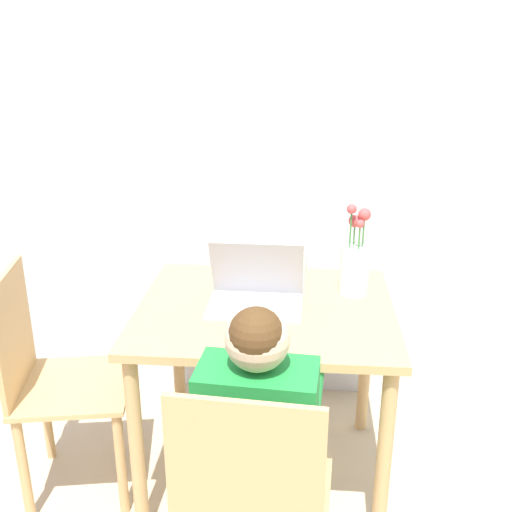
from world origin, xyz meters
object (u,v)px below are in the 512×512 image
(chair_spare, at_px, (55,381))
(water_bottle, at_px, (298,271))
(chair_occupied, at_px, (253,512))
(person_seated, at_px, (260,429))
(laptop, at_px, (256,290))
(flower_vase, at_px, (355,264))

(chair_spare, relative_size, water_bottle, 4.84)
(chair_occupied, relative_size, person_seated, 0.86)
(chair_spare, distance_m, laptop, 0.81)
(chair_spare, xyz_separation_m, flower_vase, (1.09, 0.27, 0.39))
(chair_spare, height_order, water_bottle, water_bottle)
(flower_vase, bearing_deg, laptop, -159.86)
(person_seated, bearing_deg, chair_occupied, 90.00)
(chair_occupied, height_order, chair_spare, same)
(flower_vase, bearing_deg, chair_occupied, -109.83)
(chair_spare, xyz_separation_m, laptop, (0.73, 0.14, 0.33))
(laptop, bearing_deg, flower_vase, 20.85)
(chair_spare, distance_m, person_seated, 0.93)
(laptop, bearing_deg, chair_spare, -168.47)
(person_seated, height_order, flower_vase, flower_vase)
(laptop, bearing_deg, person_seated, -83.24)
(chair_occupied, distance_m, water_bottle, 0.92)
(chair_occupied, distance_m, person_seated, 0.22)
(chair_spare, distance_m, water_bottle, 0.99)
(person_seated, relative_size, flower_vase, 2.97)
(person_seated, bearing_deg, water_bottle, -92.47)
(chair_occupied, distance_m, chair_spare, 0.97)
(person_seated, distance_m, flower_vase, 0.82)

